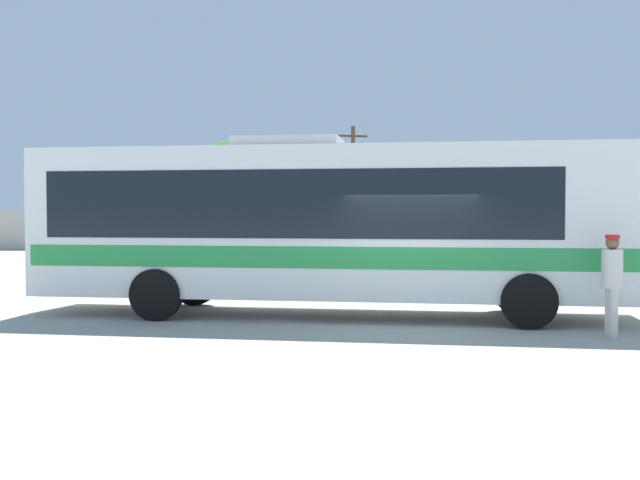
# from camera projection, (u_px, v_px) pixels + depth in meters

# --- Properties ---
(ground_plane) EXTENTS (300.00, 300.00, 0.00)m
(ground_plane) POSITION_uv_depth(u_px,v_px,m) (376.00, 278.00, 24.31)
(ground_plane) COLOR #A3A099
(perimeter_wall) EXTENTS (80.00, 0.30, 2.33)m
(perimeter_wall) POSITION_uv_depth(u_px,v_px,m) (357.00, 230.00, 42.69)
(perimeter_wall) COLOR #B2AD9E
(perimeter_wall) RESTS_ON ground_plane
(coach_bus_white_green) EXTENTS (12.69, 4.19, 3.73)m
(coach_bus_white_green) POSITION_uv_depth(u_px,v_px,m) (326.00, 221.00, 15.33)
(coach_bus_white_green) COLOR white
(coach_bus_white_green) RESTS_ON ground_plane
(attendant_by_bus_door) EXTENTS (0.37, 0.37, 1.78)m
(attendant_by_bus_door) POSITION_uv_depth(u_px,v_px,m) (612.00, 279.00, 12.66)
(attendant_by_bus_door) COLOR silver
(attendant_by_bus_door) RESTS_ON ground_plane
(parked_car_leftmost_maroon) EXTENTS (4.41, 2.18, 1.43)m
(parked_car_leftmost_maroon) POSITION_uv_depth(u_px,v_px,m) (177.00, 239.00, 39.80)
(parked_car_leftmost_maroon) COLOR maroon
(parked_car_leftmost_maroon) RESTS_ON ground_plane
(parked_car_second_white) EXTENTS (4.32, 2.02, 1.41)m
(parked_car_second_white) POSITION_uv_depth(u_px,v_px,m) (280.00, 239.00, 39.06)
(parked_car_second_white) COLOR silver
(parked_car_second_white) RESTS_ON ground_plane
(parked_car_third_white) EXTENTS (4.71, 2.24, 1.51)m
(parked_car_third_white) POSITION_uv_depth(u_px,v_px,m) (387.00, 238.00, 39.20)
(parked_car_third_white) COLOR silver
(parked_car_third_white) RESTS_ON ground_plane
(utility_pole_near) EXTENTS (1.77, 0.57, 7.43)m
(utility_pole_near) POSITION_uv_depth(u_px,v_px,m) (353.00, 185.00, 44.39)
(utility_pole_near) COLOR #4C3823
(utility_pole_near) RESTS_ON ground_plane
(roadside_tree_left) EXTENTS (3.33, 3.33, 5.40)m
(roadside_tree_left) POSITION_uv_depth(u_px,v_px,m) (78.00, 184.00, 45.31)
(roadside_tree_left) COLOR brown
(roadside_tree_left) RESTS_ON ground_plane
(roadside_tree_midleft) EXTENTS (5.10, 5.10, 6.75)m
(roadside_tree_midleft) POSITION_uv_depth(u_px,v_px,m) (231.00, 175.00, 46.56)
(roadside_tree_midleft) COLOR brown
(roadside_tree_midleft) RESTS_ON ground_plane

